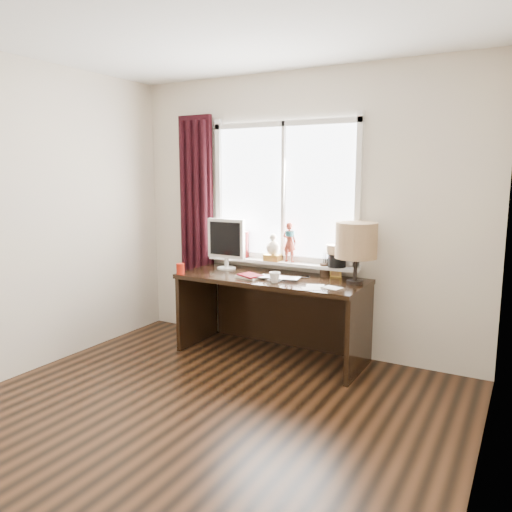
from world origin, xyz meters
The scene contains 17 objects.
floor centered at (0.00, 0.00, 0.00)m, with size 3.50×4.00×0.00m, color #3F2413.
ceiling centered at (0.00, 0.00, 2.60)m, with size 3.50×4.00×0.00m, color white.
wall_back centered at (0.00, 2.00, 1.30)m, with size 3.50×2.60×0.00m, color beige.
wall_right centered at (1.75, 0.00, 1.30)m, with size 4.00×2.60×0.00m, color beige.
laptop centered at (0.02, 1.55, 0.76)m, with size 0.36×0.23×0.03m, color silver.
mug centered at (0.03, 1.43, 0.80)m, with size 0.10×0.09×0.10m, color white.
red_cup centered at (-0.90, 1.33, 0.80)m, with size 0.08×0.08×0.10m, color #A31A0B.
window centered at (-0.13, 1.95, 1.30)m, with size 1.52×0.23×1.40m.
curtain centered at (-1.13, 1.91, 1.12)m, with size 0.38×0.09×2.25m.
desk centered at (-0.10, 1.73, 0.51)m, with size 1.70×0.70×0.75m.
monitor centered at (-0.66, 1.75, 1.03)m, with size 0.40×0.18×0.49m.
notebook_stack centered at (-0.25, 1.49, 0.77)m, with size 0.26×0.22×0.03m.
brush_holder centered at (0.31, 1.88, 0.81)m, with size 0.09×0.09×0.25m.
icon_frame centered at (0.41, 1.90, 0.81)m, with size 0.10×0.03×0.13m.
table_lamp centered at (0.64, 1.73, 1.11)m, with size 0.35×0.35×0.52m.
loose_papers centered at (0.44, 1.44, 0.75)m, with size 0.32×0.27×0.00m.
desk_cables centered at (0.03, 1.65, 0.75)m, with size 0.36×0.32×0.01m.
Camera 1 is at (1.93, -2.29, 1.67)m, focal length 35.00 mm.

